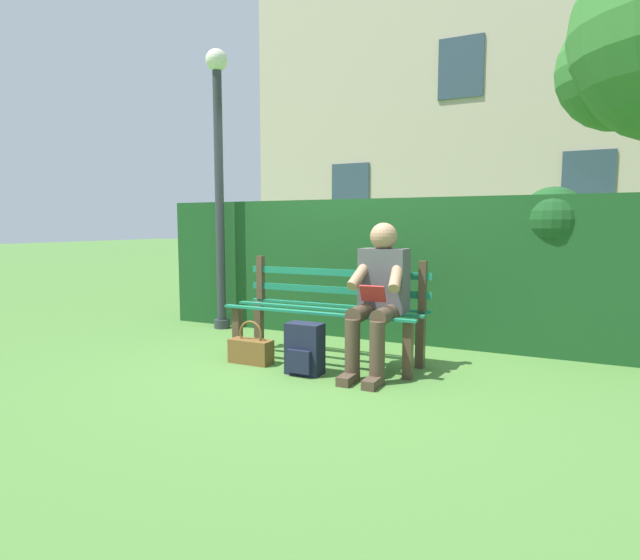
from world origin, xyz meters
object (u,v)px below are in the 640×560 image
object	(u,v)px
person_seated	(379,293)
handbag	(251,350)
backpack	(305,349)
lamp_post	(219,169)
park_bench	(329,311)

from	to	relation	value
person_seated	handbag	xyz separation A→B (m)	(1.08, 0.22, -0.53)
backpack	lamp_post	distance (m)	2.66
backpack	handbag	size ratio (longest dim) A/B	1.09
person_seated	lamp_post	xyz separation A→B (m)	(2.24, -0.92, 1.17)
lamp_post	park_bench	bearing A→B (deg)	156.36
lamp_post	backpack	bearing A→B (deg)	144.65
person_seated	lamp_post	distance (m)	2.69
person_seated	backpack	size ratio (longest dim) A/B	2.93
park_bench	backpack	size ratio (longest dim) A/B	4.25
person_seated	backpack	xyz separation A→B (m)	(0.51, 0.30, -0.45)
person_seated	handbag	bearing A→B (deg)	11.34
handbag	lamp_post	distance (m)	2.35
handbag	lamp_post	bearing A→B (deg)	-44.52
person_seated	lamp_post	world-z (taller)	lamp_post
backpack	lamp_post	xyz separation A→B (m)	(1.73, -1.23, 1.61)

